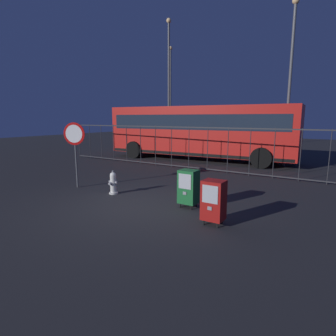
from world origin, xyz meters
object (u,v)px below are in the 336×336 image
traffic_cone (184,184)px  street_light_near_right (290,73)px  newspaper_box_secondary (214,200)px  street_light_near_left (169,79)px  fire_hydrant (113,183)px  newspaper_box_primary (188,187)px  bus_near (200,130)px  street_light_far_left (170,90)px  stop_sign (75,141)px

traffic_cone → street_light_near_right: 8.38m
newspaper_box_secondary → street_light_near_left: street_light_near_left is taller
fire_hydrant → newspaper_box_primary: size_ratio=0.73×
fire_hydrant → newspaper_box_secondary: bearing=-10.6°
fire_hydrant → newspaper_box_primary: newspaper_box_primary is taller
bus_near → street_light_far_left: 8.60m
newspaper_box_secondary → traffic_cone: bearing=132.8°
fire_hydrant → street_light_near_left: 11.79m
street_light_near_left → street_light_far_left: street_light_near_left is taller
newspaper_box_secondary → traffic_cone: newspaper_box_secondary is taller
traffic_cone → bus_near: (-2.81, 6.72, 1.45)m
street_light_near_right → traffic_cone: bearing=-103.8°
fire_hydrant → bus_near: bus_near is taller
fire_hydrant → newspaper_box_secondary: size_ratio=0.73×
newspaper_box_primary → fire_hydrant: bearing=-178.0°
fire_hydrant → street_light_far_left: (-6.63, 13.91, 4.26)m
stop_sign → bus_near: bearing=85.5°
stop_sign → street_light_far_left: 15.14m
newspaper_box_primary → bus_near: size_ratio=0.10×
newspaper_box_secondary → street_light_near_left: bearing=126.8°
newspaper_box_secondary → street_light_near_left: (-8.00, 10.68, 4.35)m
newspaper_box_secondary → traffic_cone: (-1.92, 2.07, -0.31)m
stop_sign → traffic_cone: bearing=22.6°
stop_sign → newspaper_box_primary: bearing=2.1°
newspaper_box_primary → street_light_far_left: bearing=123.9°
newspaper_box_secondary → stop_sign: (-5.36, 0.64, 1.03)m
traffic_cone → bus_near: size_ratio=0.05×
newspaper_box_primary → newspaper_box_secondary: bearing=-36.5°
newspaper_box_primary → street_light_far_left: 17.13m
newspaper_box_secondary → bus_near: (-4.72, 8.79, 1.14)m
stop_sign → street_light_near_left: bearing=104.7°
bus_near → fire_hydrant: bearing=-86.9°
fire_hydrant → street_light_near_left: bearing=113.2°
fire_hydrant → bus_near: bearing=97.1°
traffic_cone → newspaper_box_primary: bearing=-56.4°
newspaper_box_secondary → street_light_near_right: size_ratio=0.13×
stop_sign → street_light_near_right: bearing=58.6°
newspaper_box_secondary → bus_near: bearing=118.3°
street_light_near_left → bus_near: bearing=-30.0°
fire_hydrant → stop_sign: size_ratio=0.33×
street_light_near_left → street_light_near_right: street_light_near_left is taller
bus_near → traffic_cone: bearing=-71.3°
traffic_cone → street_light_far_left: bearing=123.9°
stop_sign → bus_near: size_ratio=0.21×
newspaper_box_primary → bus_near: bus_near is taller
traffic_cone → street_light_near_right: (1.74, 7.05, 4.19)m
stop_sign → bus_near: (0.64, 8.15, 0.11)m
newspaper_box_primary → street_light_near_left: (-6.94, 9.89, 4.35)m
newspaper_box_primary → street_light_near_right: street_light_near_right is taller
newspaper_box_secondary → street_light_near_left: 14.04m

